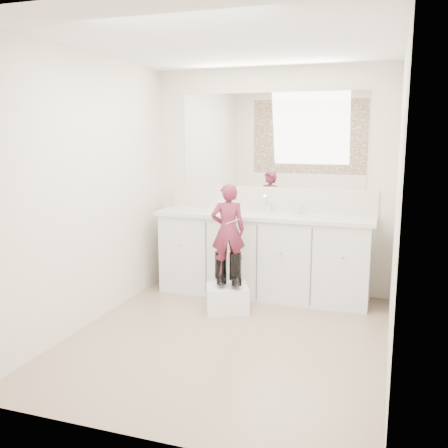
% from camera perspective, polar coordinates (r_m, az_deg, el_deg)
% --- Properties ---
extents(floor, '(3.00, 3.00, 0.00)m').
position_cam_1_polar(floor, '(4.36, 0.38, -12.90)').
color(floor, '#826955').
rests_on(floor, ground).
extents(ceiling, '(3.00, 3.00, 0.00)m').
position_cam_1_polar(ceiling, '(4.06, 0.42, 20.00)').
color(ceiling, white).
rests_on(ceiling, wall_back).
extents(wall_back, '(2.60, 0.00, 2.60)m').
position_cam_1_polar(wall_back, '(5.47, 5.35, 4.88)').
color(wall_back, beige).
rests_on(wall_back, floor).
extents(wall_front, '(2.60, 0.00, 2.60)m').
position_cam_1_polar(wall_front, '(2.67, -9.75, -1.09)').
color(wall_front, beige).
rests_on(wall_front, floor).
extents(wall_left, '(0.00, 3.00, 3.00)m').
position_cam_1_polar(wall_left, '(4.61, -15.17, 3.52)').
color(wall_left, beige).
rests_on(wall_left, floor).
extents(wall_right, '(0.00, 3.00, 3.00)m').
position_cam_1_polar(wall_right, '(3.84, 19.18, 1.97)').
color(wall_right, beige).
rests_on(wall_right, floor).
extents(vanity_cabinet, '(2.20, 0.55, 0.85)m').
position_cam_1_polar(vanity_cabinet, '(5.34, 4.52, -3.70)').
color(vanity_cabinet, silver).
rests_on(vanity_cabinet, floor).
extents(countertop, '(2.28, 0.58, 0.04)m').
position_cam_1_polar(countertop, '(5.23, 4.55, 0.99)').
color(countertop, beige).
rests_on(countertop, vanity_cabinet).
extents(backsplash, '(2.28, 0.03, 0.25)m').
position_cam_1_polar(backsplash, '(5.48, 5.28, 2.93)').
color(backsplash, beige).
rests_on(backsplash, countertop).
extents(mirror, '(2.00, 0.02, 1.00)m').
position_cam_1_polar(mirror, '(5.43, 5.40, 9.49)').
color(mirror, white).
rests_on(mirror, wall_back).
extents(dot_panel, '(2.00, 0.01, 1.20)m').
position_cam_1_polar(dot_panel, '(2.63, -9.95, 8.61)').
color(dot_panel, '#472819').
rests_on(dot_panel, wall_front).
extents(faucet, '(0.08, 0.08, 0.10)m').
position_cam_1_polar(faucet, '(5.38, 4.99, 2.00)').
color(faucet, silver).
rests_on(faucet, countertop).
extents(cup, '(0.13, 0.13, 0.10)m').
position_cam_1_polar(cup, '(5.21, 8.48, 1.65)').
color(cup, beige).
rests_on(cup, countertop).
extents(soap_bottle, '(0.10, 0.10, 0.20)m').
position_cam_1_polar(soap_bottle, '(5.35, -0.09, 2.53)').
color(soap_bottle, white).
rests_on(soap_bottle, countertop).
extents(step_stool, '(0.50, 0.46, 0.25)m').
position_cam_1_polar(step_stool, '(4.93, 0.38, -8.48)').
color(step_stool, white).
rests_on(step_stool, floor).
extents(boot_left, '(0.20, 0.25, 0.33)m').
position_cam_1_polar(boot_left, '(4.89, -0.38, -5.07)').
color(boot_left, black).
rests_on(boot_left, step_stool).
extents(boot_right, '(0.20, 0.25, 0.33)m').
position_cam_1_polar(boot_right, '(4.84, 1.30, -5.22)').
color(boot_right, black).
rests_on(boot_right, step_stool).
extents(toddler, '(0.39, 0.33, 0.90)m').
position_cam_1_polar(toddler, '(4.77, 0.46, -0.70)').
color(toddler, '#A13151').
rests_on(toddler, step_stool).
extents(toothbrush, '(0.13, 0.06, 0.06)m').
position_cam_1_polar(toothbrush, '(4.66, 0.98, 0.28)').
color(toothbrush, '#CC4F97').
rests_on(toothbrush, toddler).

